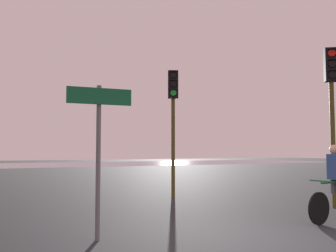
% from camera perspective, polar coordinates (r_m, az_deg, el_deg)
% --- Properties ---
extents(ground_plane, '(120.00, 120.00, 0.00)m').
position_cam_1_polar(ground_plane, '(6.42, 17.35, -17.01)').
color(ground_plane, black).
extents(water_strip, '(80.00, 16.00, 0.01)m').
position_cam_1_polar(water_strip, '(43.04, -21.38, -5.57)').
color(water_strip, slate).
rests_on(water_strip, ground).
extents(traffic_light_center, '(0.39, 0.41, 4.11)m').
position_cam_1_polar(traffic_light_center, '(12.17, 0.78, 2.69)').
color(traffic_light_center, '#4C4719').
rests_on(traffic_light_center, ground).
extents(traffic_light_near_right, '(0.40, 0.42, 4.23)m').
position_cam_1_polar(traffic_light_near_right, '(10.86, 23.68, 4.25)').
color(traffic_light_near_right, '#4C4719').
rests_on(traffic_light_near_right, ground).
extents(direction_sign_post, '(1.10, 0.16, 2.60)m').
position_cam_1_polar(direction_sign_post, '(6.42, -10.51, -1.87)').
color(direction_sign_post, slate).
rests_on(direction_sign_post, ground).
extents(cyclist, '(1.70, 0.46, 1.62)m').
position_cam_1_polar(cyclist, '(8.71, 24.12, -7.88)').
color(cyclist, black).
rests_on(cyclist, ground).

